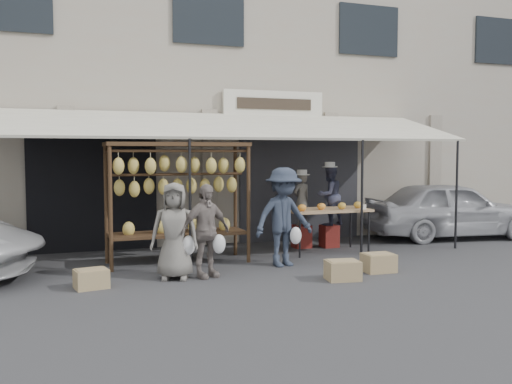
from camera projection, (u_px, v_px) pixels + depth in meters
The scene contains 16 objects.
ground_plane at pixel (265, 276), 9.50m from camera, with size 90.00×90.00×0.00m, color #2D2D30.
shophouse at pixel (179, 93), 15.33m from camera, with size 24.00×6.15×7.30m.
awning at pixel (225, 126), 11.46m from camera, with size 10.00×2.35×2.92m.
banana_rack at pixel (178, 179), 10.45m from camera, with size 2.60×0.90×2.24m.
produce_table at pixel (327, 211), 11.64m from camera, with size 1.70×0.90×1.04m.
vendor_left at pixel (302, 199), 12.23m from camera, with size 0.41×0.27×1.12m, color #595752.
vendor_right at pixel (330, 195), 12.29m from camera, with size 0.63×0.49×1.29m, color #373B53.
customer_left at pixel (174, 231), 9.19m from camera, with size 0.77×0.50×1.57m, color slate.
customer_mid at pixel (205, 231), 9.32m from camera, with size 0.90×0.38×1.54m, color gray.
customer_right at pixel (283, 217), 10.25m from camera, with size 1.15×0.66×1.78m, color #2C3445.
stool_left at pixel (302, 236), 12.28m from camera, with size 0.35×0.35×0.49m, color maroon.
stool_right at pixel (329, 236), 12.35m from camera, with size 0.34×0.34×0.48m, color maroon.
crate_near_a at pixel (343, 270), 9.17m from camera, with size 0.52×0.40×0.31m, color tan.
crate_near_b at pixel (378, 263), 9.79m from camera, with size 0.52×0.40×0.31m, color tan.
crate_far at pixel (91, 279), 8.61m from camera, with size 0.48×0.36×0.29m, color tan.
sedan at pixel (450, 209), 13.63m from camera, with size 1.63×4.05×1.38m, color #B3B3B9.
Camera 1 is at (-3.35, -8.76, 2.06)m, focal length 40.00 mm.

